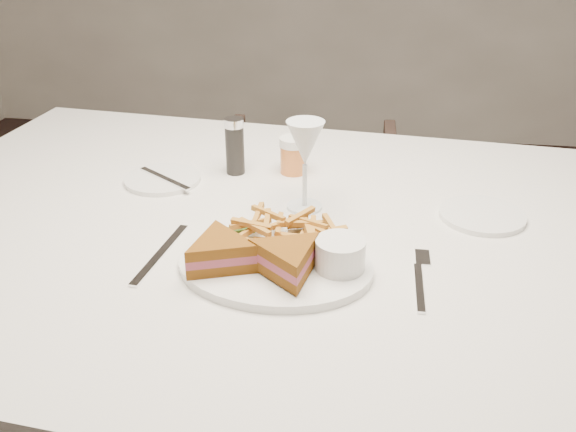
# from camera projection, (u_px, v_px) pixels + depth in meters

# --- Properties ---
(table) EXTENTS (1.72, 1.23, 0.75)m
(table) POSITION_uv_depth(u_px,v_px,m) (291.00, 385.00, 1.34)
(table) COLOR silver
(table) RESTS_ON ground
(chair_far) EXTENTS (0.62, 0.58, 0.62)m
(chair_far) POSITION_uv_depth(u_px,v_px,m) (306.00, 207.00, 2.24)
(chair_far) COLOR #48342C
(chair_far) RESTS_ON ground
(table_setting) EXTENTS (0.81, 0.62, 0.18)m
(table_setting) POSITION_uv_depth(u_px,v_px,m) (283.00, 223.00, 1.11)
(table_setting) COLOR white
(table_setting) RESTS_ON table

